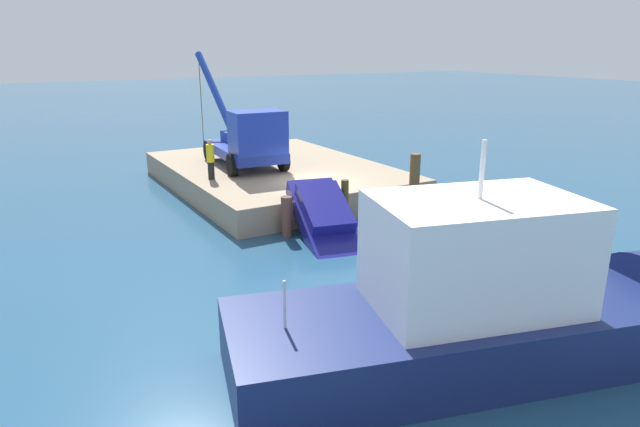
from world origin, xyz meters
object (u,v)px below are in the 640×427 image
(salvaged_car, at_px, (325,219))
(moored_yacht, at_px, (555,320))
(dock_worker, at_px, (211,159))
(crane_truck, at_px, (248,140))

(salvaged_car, bearing_deg, moored_yacht, 3.73)
(dock_worker, distance_m, salvaged_car, 6.79)
(crane_truck, bearing_deg, salvaged_car, -2.70)
(crane_truck, xyz_separation_m, salvaged_car, (7.64, -0.36, -1.76))
(dock_worker, relative_size, salvaged_car, 0.37)
(salvaged_car, bearing_deg, dock_worker, -162.91)
(salvaged_car, height_order, moored_yacht, moored_yacht)
(crane_truck, relative_size, salvaged_car, 1.84)
(crane_truck, distance_m, salvaged_car, 7.85)
(crane_truck, distance_m, dock_worker, 2.69)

